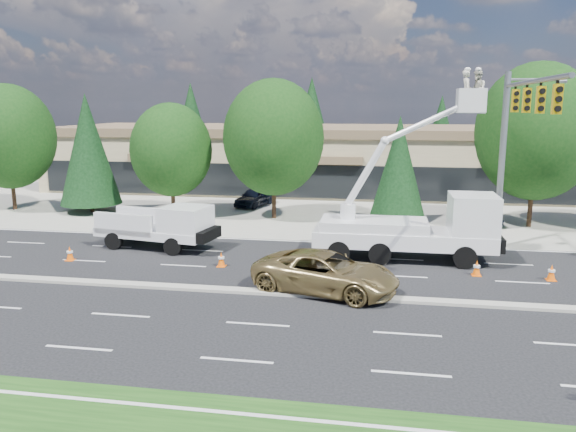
% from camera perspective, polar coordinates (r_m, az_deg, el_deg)
% --- Properties ---
extents(ground, '(140.00, 140.00, 0.00)m').
position_cam_1_polar(ground, '(22.43, -1.28, -7.92)').
color(ground, black).
rests_on(ground, ground).
extents(concrete_apron, '(140.00, 22.00, 0.01)m').
position_cam_1_polar(concrete_apron, '(41.65, 3.95, 0.99)').
color(concrete_apron, gray).
rests_on(concrete_apron, ground).
extents(road_median, '(120.00, 0.55, 0.12)m').
position_cam_1_polar(road_median, '(22.41, -1.28, -7.78)').
color(road_median, gray).
rests_on(road_median, ground).
extents(strip_mall, '(50.40, 15.40, 5.50)m').
position_cam_1_polar(strip_mall, '(51.14, 5.14, 6.05)').
color(strip_mall, tan).
rests_on(strip_mall, ground).
extents(tree_front_a, '(6.40, 6.40, 8.87)m').
position_cam_1_polar(tree_front_a, '(44.33, -26.54, 7.22)').
color(tree_front_a, '#332114').
rests_on(tree_front_a, ground).
extents(tree_front_b, '(4.15, 4.15, 8.17)m').
position_cam_1_polar(tree_front_b, '(41.15, -19.64, 6.40)').
color(tree_front_b, '#332114').
rests_on(tree_front_b, ground).
extents(tree_front_c, '(5.45, 5.45, 7.56)m').
position_cam_1_polar(tree_front_c, '(38.58, -11.79, 6.59)').
color(tree_front_c, '#332114').
rests_on(tree_front_c, ground).
extents(tree_front_d, '(6.54, 6.54, 9.07)m').
position_cam_1_polar(tree_front_d, '(36.55, -1.47, 7.97)').
color(tree_front_d, '#332114').
rests_on(tree_front_d, ground).
extents(tree_front_e, '(3.42, 3.42, 6.74)m').
position_cam_1_polar(tree_front_e, '(36.01, 11.19, 5.02)').
color(tree_front_e, '#332114').
rests_on(tree_front_e, ground).
extents(tree_front_f, '(7.15, 7.15, 9.92)m').
position_cam_1_polar(tree_front_f, '(36.94, 23.93, 7.84)').
color(tree_front_f, '#332114').
rests_on(tree_front_f, ground).
extents(tree_back_a, '(5.05, 5.05, 9.95)m').
position_cam_1_polar(tree_back_a, '(66.60, -9.78, 9.27)').
color(tree_back_a, '#332114').
rests_on(tree_back_a, ground).
extents(tree_back_b, '(5.30, 5.30, 10.45)m').
position_cam_1_polar(tree_back_b, '(63.34, 2.42, 9.57)').
color(tree_back_b, '#332114').
rests_on(tree_back_b, ground).
extents(tree_back_c, '(4.29, 4.29, 8.45)m').
position_cam_1_polar(tree_back_c, '(63.15, 15.25, 8.22)').
color(tree_back_c, '#332114').
rests_on(tree_back_c, ground).
extents(tree_back_d, '(5.64, 5.64, 11.12)m').
position_cam_1_polar(tree_back_d, '(65.33, 25.96, 8.84)').
color(tree_back_d, '#332114').
rests_on(tree_back_d, ground).
extents(signal_mast, '(2.76, 10.16, 9.00)m').
position_cam_1_polar(signal_mast, '(28.51, 21.99, 7.79)').
color(signal_mast, gray).
rests_on(signal_mast, ground).
extents(utility_pickup, '(6.29, 3.21, 2.30)m').
position_cam_1_polar(utility_pickup, '(29.88, -12.72, -1.46)').
color(utility_pickup, white).
rests_on(utility_pickup, ground).
extents(bucket_truck, '(8.78, 2.80, 9.02)m').
position_cam_1_polar(bucket_truck, '(27.49, 13.38, -0.42)').
color(bucket_truck, white).
rests_on(bucket_truck, ground).
extents(traffic_cone_a, '(0.40, 0.40, 0.70)m').
position_cam_1_polar(traffic_cone_a, '(29.02, -21.28, -3.57)').
color(traffic_cone_a, '#FF5E08').
rests_on(traffic_cone_a, ground).
extents(traffic_cone_b, '(0.40, 0.40, 0.70)m').
position_cam_1_polar(traffic_cone_b, '(26.20, -6.79, -4.40)').
color(traffic_cone_b, '#FF5E08').
rests_on(traffic_cone_b, ground).
extents(traffic_cone_c, '(0.40, 0.40, 0.70)m').
position_cam_1_polar(traffic_cone_c, '(25.52, 2.95, -4.76)').
color(traffic_cone_c, '#FF5E08').
rests_on(traffic_cone_c, ground).
extents(traffic_cone_d, '(0.40, 0.40, 0.70)m').
position_cam_1_polar(traffic_cone_d, '(26.01, 18.62, -5.03)').
color(traffic_cone_d, '#FF5E08').
rests_on(traffic_cone_d, ground).
extents(traffic_cone_e, '(0.40, 0.40, 0.70)m').
position_cam_1_polar(traffic_cone_e, '(26.51, 25.20, -5.22)').
color(traffic_cone_e, '#FF5E08').
rests_on(traffic_cone_e, ground).
extents(minivan, '(6.31, 4.14, 1.61)m').
position_cam_1_polar(minivan, '(22.48, 3.87, -5.74)').
color(minivan, olive).
rests_on(minivan, ground).
extents(parked_car_west, '(2.66, 4.31, 1.37)m').
position_cam_1_polar(parked_car_west, '(41.64, -3.41, 1.94)').
color(parked_car_west, black).
rests_on(parked_car_west, ground).
extents(parked_car_east, '(2.65, 5.16, 1.62)m').
position_cam_1_polar(parked_car_east, '(37.84, 18.53, 0.64)').
color(parked_car_east, black).
rests_on(parked_car_east, ground).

